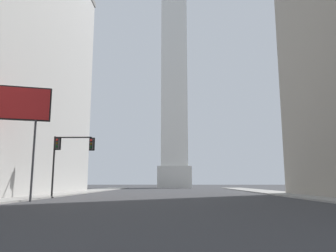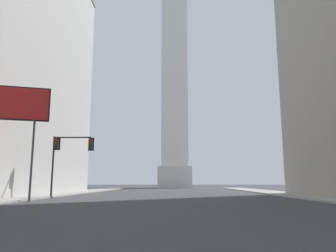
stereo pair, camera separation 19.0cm
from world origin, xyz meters
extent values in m
cube|color=gray|center=(-14.32, 31.90, 0.07)|extent=(5.00, 106.34, 0.15)
cube|color=gray|center=(14.32, 31.90, 0.07)|extent=(5.00, 106.34, 0.15)
cube|color=silver|center=(0.00, 88.61, 2.83)|extent=(8.85, 8.85, 5.66)
cube|color=silver|center=(0.00, 88.61, 31.16)|extent=(7.08, 7.08, 51.00)
cylinder|color=black|center=(-11.87, 32.44, 3.05)|extent=(0.18, 0.18, 6.09)
cylinder|color=#262626|center=(-11.87, 32.44, 0.05)|extent=(0.40, 0.40, 0.10)
cube|color=black|center=(-11.58, 32.44, 5.39)|extent=(0.34, 0.34, 1.10)
cube|color=black|center=(-11.58, 32.62, 5.39)|extent=(0.58, 0.04, 1.32)
sphere|color=red|center=(-11.58, 32.25, 5.73)|extent=(0.22, 0.22, 0.22)
sphere|color=#483506|center=(-11.58, 32.25, 5.39)|extent=(0.22, 0.22, 0.22)
sphere|color=#073410|center=(-11.58, 32.25, 5.05)|extent=(0.22, 0.22, 0.22)
cylinder|color=black|center=(-10.00, 32.44, 5.99)|extent=(3.74, 0.14, 0.14)
sphere|color=black|center=(-11.87, 32.44, 5.99)|extent=(0.18, 0.18, 0.18)
cube|color=black|center=(-8.14, 32.44, 5.32)|extent=(0.34, 0.34, 1.10)
cube|color=black|center=(-8.13, 32.62, 5.32)|extent=(0.58, 0.04, 1.32)
sphere|color=red|center=(-8.14, 32.25, 5.66)|extent=(0.22, 0.22, 0.22)
sphere|color=#483506|center=(-8.14, 32.25, 5.32)|extent=(0.22, 0.22, 0.22)
sphere|color=#073410|center=(-8.14, 32.25, 4.98)|extent=(0.22, 0.22, 0.22)
cylinder|color=#3F3F42|center=(-11.25, 26.27, 3.32)|extent=(0.18, 0.18, 6.63)
cube|color=red|center=(-13.52, 25.58, 7.95)|extent=(6.54, 2.20, 2.63)
cube|color=black|center=(-13.52, 25.58, 7.95)|extent=(6.74, 2.15, 2.87)
camera|label=1|loc=(0.35, -0.09, 1.53)|focal=35.00mm
camera|label=2|loc=(0.54, -0.08, 1.53)|focal=35.00mm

